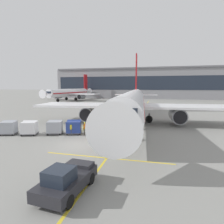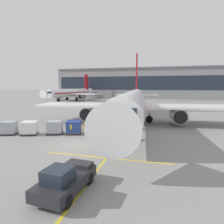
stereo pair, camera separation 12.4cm
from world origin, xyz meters
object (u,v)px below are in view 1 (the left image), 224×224
Objects in this scene: parked_airplane at (132,103)px; safety_cone_engine_keepout at (100,121)px; baggage_cart_fourth at (8,127)px; baggage_cart_second at (55,127)px; pushback_tug at (66,180)px; baggage_cart_third at (29,128)px; belt_loader at (96,124)px; ground_crew_marshaller at (85,128)px; ground_crew_by_carts at (72,128)px; ground_crew_by_loader at (97,128)px; distant_airplane at (70,93)px; baggage_cart_lead at (74,127)px.

parked_airplane reaches higher than safety_cone_engine_keepout.
baggage_cart_second is at bearing 16.50° from baggage_cart_fourth.
baggage_cart_second is 0.62× the size of pushback_tug.
baggage_cart_third is 2.88m from baggage_cart_fourth.
ground_crew_marshaller is at bearing -102.22° from belt_loader.
ground_crew_by_carts is (-2.27, -3.47, 0.09)m from belt_loader.
safety_cone_engine_keepout is (-2.25, 8.50, -0.62)m from ground_crew_by_loader.
ground_crew_by_carts is 2.23× the size of safety_cone_engine_keepout.
ground_crew_by_carts and ground_crew_marshaller have the same top height.
ground_crew_marshaller is at bearing -62.07° from distant_airplane.
parked_airplane is at bearing 88.04° from pushback_tug.
belt_loader reaches higher than pushback_tug.
ground_crew_marshaller is (1.64, 0.58, 0.00)m from ground_crew_by_carts.
baggage_cart_third is at bearing -149.45° from belt_loader.
baggage_cart_lead is at bearing -175.24° from ground_crew_by_loader.
baggage_cart_third is 1.62× the size of ground_crew_by_loader.
baggage_cart_fourth is (-10.67, -5.16, 0.09)m from belt_loader.
baggage_cart_third and baggage_cart_fourth have the same top height.
pushback_tug is 2.62× the size of ground_crew_marshaller.
belt_loader is 3.58m from baggage_cart_lead.
safety_cone_engine_keepout is 56.59m from distant_airplane.
ground_crew_by_loader is at bearing -60.67° from distant_airplane.
belt_loader reaches higher than baggage_cart_third.
ground_crew_by_loader is at bearing -68.70° from belt_loader.
pushback_tug is at bearing -91.96° from parked_airplane.
baggage_cart_third is 12.50m from safety_cone_engine_keepout.
baggage_cart_lead is at bearing 15.88° from baggage_cart_fourth.
belt_loader is 6.15m from safety_cone_engine_keepout.
distant_airplane is (-30.85, 54.14, 2.57)m from belt_loader.
baggage_cart_lead is (-2.27, -2.77, 0.09)m from belt_loader.
ground_crew_by_loader is (0.97, -2.50, 0.09)m from belt_loader.
distant_airplane is at bearing 116.39° from ground_crew_by_carts.
safety_cone_engine_keepout is (3.50, 9.41, -0.62)m from baggage_cart_second.
ground_crew_by_loader is (11.64, 2.66, -0.00)m from baggage_cart_fourth.
distant_airplane reaches higher than baggage_cart_lead.
ground_crew_by_carts is at bearing -123.15° from belt_loader.
baggage_cart_third is at bearing -161.58° from baggage_cart_lead.
belt_loader is 6.64× the size of safety_cone_engine_keepout.
baggage_cart_fourth is 0.08× the size of distant_airplane.
parked_airplane is 16.97m from baggage_cart_third.
safety_cone_engine_keepout is at bearing 104.80° from ground_crew_by_loader.
belt_loader is at bearing 30.55° from baggage_cart_third.
belt_loader is at bearing 56.85° from ground_crew_by_carts.
pushback_tug is 78.34m from distant_airplane.
ground_crew_by_carts is (2.50, -0.06, -0.00)m from baggage_cart_second.
parked_airplane is 15.66× the size of baggage_cart_fourth.
parked_airplane is 8.58m from belt_loader.
distant_airplane is (-35.20, 47.24, -0.10)m from parked_airplane.
baggage_cart_second is 6.15m from baggage_cart_fourth.
baggage_cart_second is at bearing -65.62° from distant_airplane.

